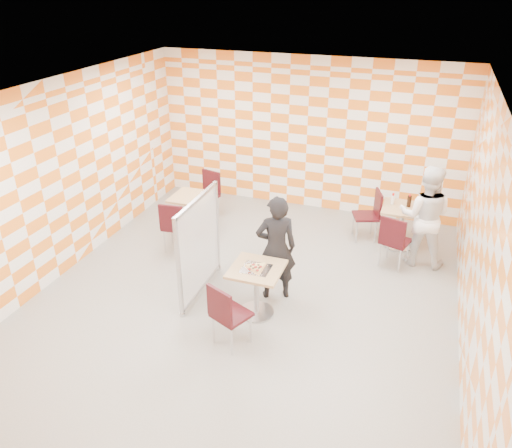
{
  "coord_description": "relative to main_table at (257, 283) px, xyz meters",
  "views": [
    {
      "loc": [
        2.18,
        -5.75,
        4.35
      ],
      "look_at": [
        0.1,
        0.2,
        1.15
      ],
      "focal_mm": 35.0,
      "sensor_mm": 36.0,
      "label": 1
    }
  ],
  "objects": [
    {
      "name": "room_shell",
      "position": [
        -0.28,
        0.84,
        0.99
      ],
      "size": [
        7.0,
        7.0,
        7.0
      ],
      "color": "gray",
      "rests_on": "ground"
    },
    {
      "name": "main_table",
      "position": [
        0.0,
        0.0,
        0.0
      ],
      "size": [
        0.7,
        0.7,
        0.75
      ],
      "color": "tan",
      "rests_on": "ground"
    },
    {
      "name": "second_table",
      "position": [
        1.73,
        2.67,
        0.0
      ],
      "size": [
        0.7,
        0.7,
        0.75
      ],
      "color": "tan",
      "rests_on": "ground"
    },
    {
      "name": "empty_table",
      "position": [
        -1.9,
        1.91,
        0.0
      ],
      "size": [
        0.7,
        0.7,
        0.75
      ],
      "color": "tan",
      "rests_on": "ground"
    },
    {
      "name": "chair_main_front",
      "position": [
        -0.13,
        -0.79,
        0.04
      ],
      "size": [
        0.56,
        0.56,
        0.92
      ],
      "color": "#370B10",
      "rests_on": "ground"
    },
    {
      "name": "chair_second_front",
      "position": [
        1.67,
        1.88,
        0.04
      ],
      "size": [
        0.53,
        0.54,
        0.92
      ],
      "color": "#370B10",
      "rests_on": "ground"
    },
    {
      "name": "chair_second_side",
      "position": [
        1.19,
        2.77,
        0.04
      ],
      "size": [
        0.55,
        0.54,
        0.92
      ],
      "color": "#370B10",
      "rests_on": "ground"
    },
    {
      "name": "chair_empty_near",
      "position": [
        -1.89,
        1.19,
        0.04
      ],
      "size": [
        0.47,
        0.48,
        0.92
      ],
      "color": "#370B10",
      "rests_on": "ground"
    },
    {
      "name": "chair_empty_far",
      "position": [
        -1.92,
        2.66,
        0.04
      ],
      "size": [
        0.51,
        0.52,
        0.92
      ],
      "color": "#370B10",
      "rests_on": "ground"
    },
    {
      "name": "partition",
      "position": [
        -0.97,
        0.23,
        0.28
      ],
      "size": [
        0.08,
        1.38,
        1.55
      ],
      "color": "white",
      "rests_on": "ground"
    },
    {
      "name": "man_dark",
      "position": [
        0.12,
        0.51,
        0.3
      ],
      "size": [
        0.7,
        0.6,
        1.62
      ],
      "primitive_type": "imported",
      "rotation": [
        0.0,
        0.0,
        3.57
      ],
      "color": "black",
      "rests_on": "ground"
    },
    {
      "name": "man_white",
      "position": [
        2.08,
        2.22,
        0.34
      ],
      "size": [
        0.85,
        0.67,
        1.7
      ],
      "primitive_type": "imported",
      "rotation": [
        0.0,
        0.0,
        3.11
      ],
      "color": "white",
      "rests_on": "ground"
    },
    {
      "name": "pizza_on_foil",
      "position": [
        -0.0,
        -0.02,
        0.26
      ],
      "size": [
        0.4,
        0.4,
        0.04
      ],
      "color": "silver",
      "rests_on": "main_table"
    },
    {
      "name": "sport_bottle",
      "position": [
        1.53,
        2.75,
        0.33
      ],
      "size": [
        0.06,
        0.06,
        0.2
      ],
      "color": "white",
      "rests_on": "second_table"
    },
    {
      "name": "soda_bottle",
      "position": [
        1.8,
        2.73,
        0.34
      ],
      "size": [
        0.07,
        0.07,
        0.23
      ],
      "color": "black",
      "rests_on": "second_table"
    }
  ]
}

